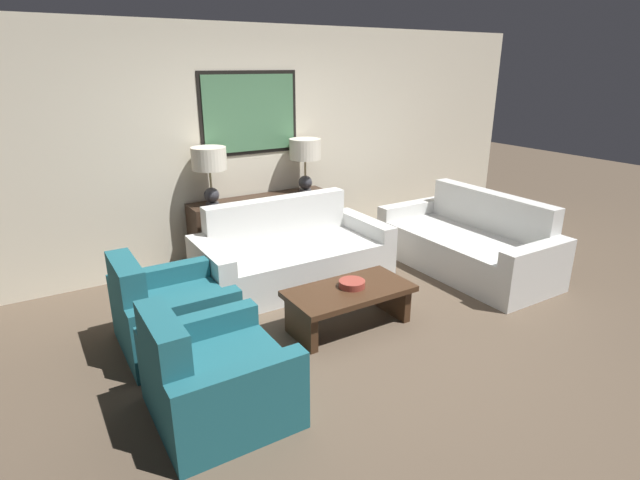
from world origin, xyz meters
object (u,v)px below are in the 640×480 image
(console_table, at_px, (263,229))
(couch_by_back_wall, at_px, (292,256))
(table_lamp_right, at_px, (305,154))
(couch_by_side, at_px, (468,245))
(armchair_near_back_wall, at_px, (170,315))
(table_lamp_left, at_px, (209,164))
(coffee_table, at_px, (349,299))
(armchair_near_camera, at_px, (214,379))
(decorative_bowl, at_px, (352,284))

(console_table, bearing_deg, couch_by_back_wall, -90.00)
(table_lamp_right, relative_size, couch_by_side, 0.31)
(couch_by_back_wall, relative_size, armchair_near_back_wall, 2.27)
(table_lamp_left, distance_m, table_lamp_right, 1.18)
(table_lamp_left, relative_size, coffee_table, 0.57)
(armchair_near_camera, bearing_deg, table_lamp_left, 69.51)
(decorative_bowl, relative_size, armchair_near_back_wall, 0.26)
(armchair_near_camera, bearing_deg, couch_by_side, 15.47)
(console_table, relative_size, armchair_near_camera, 1.89)
(table_lamp_right, bearing_deg, couch_by_side, -48.76)
(couch_by_back_wall, bearing_deg, table_lamp_right, 50.87)
(decorative_bowl, bearing_deg, table_lamp_left, 107.26)
(coffee_table, xyz_separation_m, armchair_near_back_wall, (-1.43, 0.52, 0.00))
(armchair_near_back_wall, bearing_deg, armchair_near_camera, -90.00)
(table_lamp_right, bearing_deg, table_lamp_left, 180.00)
(coffee_table, bearing_deg, table_lamp_right, 71.12)
(table_lamp_right, height_order, decorative_bowl, table_lamp_right)
(table_lamp_left, distance_m, decorative_bowl, 2.11)
(console_table, distance_m, armchair_near_camera, 2.82)
(table_lamp_right, relative_size, decorative_bowl, 2.70)
(table_lamp_right, height_order, couch_by_back_wall, table_lamp_right)
(coffee_table, relative_size, armchair_near_back_wall, 1.25)
(table_lamp_left, bearing_deg, couch_by_side, -30.73)
(table_lamp_right, xyz_separation_m, armchair_near_camera, (-2.07, -2.39, -0.95))
(armchair_near_back_wall, bearing_deg, couch_by_side, -1.86)
(table_lamp_left, height_order, decorative_bowl, table_lamp_left)
(couch_by_side, bearing_deg, decorative_bowl, -168.20)
(console_table, height_order, table_lamp_left, table_lamp_left)
(table_lamp_right, relative_size, armchair_near_back_wall, 0.71)
(table_lamp_right, relative_size, coffee_table, 0.57)
(table_lamp_left, xyz_separation_m, armchair_near_back_wall, (-0.89, -1.36, -0.95))
(table_lamp_right, relative_size, couch_by_back_wall, 0.31)
(table_lamp_left, bearing_deg, couch_by_back_wall, -50.87)
(table_lamp_left, relative_size, couch_by_back_wall, 0.31)
(armchair_near_back_wall, bearing_deg, coffee_table, -19.92)
(console_table, relative_size, table_lamp_right, 2.67)
(couch_by_side, bearing_deg, armchair_near_back_wall, 178.14)
(console_table, bearing_deg, table_lamp_left, 180.00)
(console_table, bearing_deg, armchair_near_camera, -121.80)
(table_lamp_right, height_order, couch_by_side, table_lamp_right)
(decorative_bowl, bearing_deg, couch_by_side, 11.80)
(console_table, bearing_deg, decorative_bowl, -90.39)
(armchair_near_back_wall, xyz_separation_m, armchair_near_camera, (0.00, -1.04, 0.00))
(couch_by_back_wall, bearing_deg, coffee_table, -92.54)
(table_lamp_left, relative_size, decorative_bowl, 2.70)
(table_lamp_left, relative_size, table_lamp_right, 1.00)
(console_table, height_order, coffee_table, console_table)
(couch_by_side, xyz_separation_m, armchair_near_camera, (-3.36, -0.93, -0.00))
(table_lamp_left, xyz_separation_m, table_lamp_right, (1.18, 0.00, 0.00))
(couch_by_back_wall, distance_m, coffee_table, 1.15)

